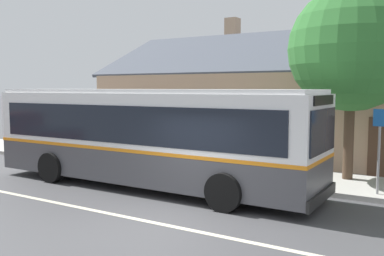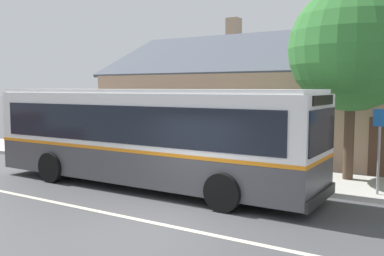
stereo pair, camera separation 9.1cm
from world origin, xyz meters
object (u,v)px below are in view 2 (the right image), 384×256
(bench_by_building, at_px, (68,144))
(bike_rack, at_px, (26,136))
(bench_down_street, at_px, (146,153))
(street_tree_primary, at_px, (352,49))
(transit_bus, at_px, (147,134))
(bus_stop_sign, at_px, (379,142))

(bench_by_building, xyz_separation_m, bike_rack, (-3.23, 0.22, 0.12))
(bench_by_building, distance_m, bench_down_street, 4.88)
(bench_down_street, bearing_deg, bench_by_building, 175.43)
(street_tree_primary, height_order, bike_rack, street_tree_primary)
(bench_by_building, height_order, street_tree_primary, street_tree_primary)
(transit_bus, relative_size, bench_down_street, 6.57)
(transit_bus, distance_m, bus_stop_sign, 6.83)
(transit_bus, bearing_deg, bike_rack, 162.78)
(street_tree_primary, relative_size, bus_stop_sign, 2.66)
(bike_rack, bearing_deg, bench_by_building, -3.91)
(transit_bus, height_order, bike_rack, transit_bus)
(transit_bus, xyz_separation_m, bike_rack, (-10.14, 3.14, -0.98))
(transit_bus, relative_size, bus_stop_sign, 4.61)
(street_tree_primary, bearing_deg, transit_bus, -144.82)
(bench_by_building, height_order, bench_down_street, same)
(transit_bus, height_order, street_tree_primary, street_tree_primary)
(transit_bus, height_order, bench_by_building, transit_bus)
(bus_stop_sign, bearing_deg, transit_bus, -162.16)
(bench_down_street, relative_size, bike_rack, 1.45)
(bench_down_street, relative_size, bus_stop_sign, 0.70)
(bench_by_building, bearing_deg, bike_rack, 176.09)
(transit_bus, relative_size, bench_by_building, 6.82)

